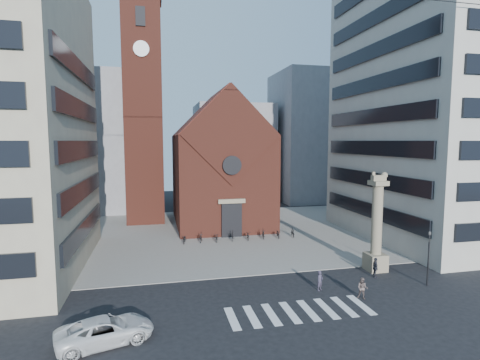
% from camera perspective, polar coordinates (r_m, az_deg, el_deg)
% --- Properties ---
extents(ground, '(120.00, 120.00, 0.00)m').
position_cam_1_polar(ground, '(29.02, 5.68, -16.92)').
color(ground, black).
rests_on(ground, ground).
extents(piazza, '(46.00, 30.00, 0.05)m').
position_cam_1_polar(piazza, '(46.53, -1.81, -8.02)').
color(piazza, gray).
rests_on(piazza, ground).
extents(zebra_crossing, '(10.20, 3.20, 0.01)m').
position_cam_1_polar(zebra_crossing, '(26.62, 9.02, -19.15)').
color(zebra_crossing, white).
rests_on(zebra_crossing, ground).
extents(church, '(12.00, 16.65, 18.00)m').
position_cam_1_polar(church, '(51.20, -3.12, 2.28)').
color(church, maroon).
rests_on(church, ground).
extents(campanile, '(5.50, 5.50, 31.20)m').
position_cam_1_polar(campanile, '(53.54, -14.52, 10.57)').
color(campanile, maroon).
rests_on(campanile, ground).
extents(building_right, '(18.00, 22.00, 32.00)m').
position_cam_1_polar(building_right, '(49.76, 28.73, 10.70)').
color(building_right, '#AFAB9E').
rests_on(building_right, ground).
extents(bg_block_left, '(16.00, 14.00, 22.00)m').
position_cam_1_polar(bg_block_left, '(66.33, -22.80, 5.27)').
color(bg_block_left, gray).
rests_on(bg_block_left, ground).
extents(bg_block_mid, '(14.00, 12.00, 18.00)m').
position_cam_1_polar(bg_block_mid, '(71.86, -1.07, 4.16)').
color(bg_block_mid, gray).
rests_on(bg_block_mid, ground).
extents(bg_block_right, '(16.00, 14.00, 24.00)m').
position_cam_1_polar(bg_block_right, '(73.95, 11.72, 6.41)').
color(bg_block_right, gray).
rests_on(bg_block_right, ground).
extents(lion_column, '(1.63, 1.60, 8.68)m').
position_cam_1_polar(lion_column, '(34.77, 20.09, -7.39)').
color(lion_column, gray).
rests_on(lion_column, ground).
extents(traffic_light, '(0.13, 0.16, 4.30)m').
position_cam_1_polar(traffic_light, '(33.10, 26.79, -10.44)').
color(traffic_light, black).
rests_on(traffic_light, ground).
extents(white_car, '(5.74, 3.82, 1.46)m').
position_cam_1_polar(white_car, '(23.73, -19.81, -20.78)').
color(white_car, silver).
rests_on(white_car, ground).
extents(pedestrian_0, '(0.66, 0.60, 1.52)m').
position_cam_1_polar(pedestrian_0, '(29.91, 12.09, -14.75)').
color(pedestrian_0, '#373144').
rests_on(pedestrian_0, ground).
extents(pedestrian_1, '(0.97, 0.94, 1.57)m').
position_cam_1_polar(pedestrian_1, '(29.18, 18.16, -15.41)').
color(pedestrian_1, '#60514D').
rests_on(pedestrian_1, ground).
extents(pedestrian_2, '(0.63, 1.05, 1.68)m').
position_cam_1_polar(pedestrian_2, '(33.67, 19.93, -12.45)').
color(pedestrian_2, '#292A31').
rests_on(pedestrian_2, ground).
extents(scooter_0, '(0.92, 1.85, 0.93)m').
position_cam_1_polar(scooter_0, '(42.20, -8.44, -8.86)').
color(scooter_0, black).
rests_on(scooter_0, piazza).
extents(scooter_1, '(0.78, 1.77, 1.03)m').
position_cam_1_polar(scooter_1, '(42.36, -5.97, -8.71)').
color(scooter_1, black).
rests_on(scooter_1, piazza).
extents(scooter_2, '(0.92, 1.85, 0.93)m').
position_cam_1_polar(scooter_2, '(42.61, -3.53, -8.67)').
color(scooter_2, black).
rests_on(scooter_2, piazza).
extents(scooter_3, '(0.78, 1.77, 1.03)m').
position_cam_1_polar(scooter_3, '(42.91, -1.13, -8.48)').
color(scooter_3, black).
rests_on(scooter_3, piazza).
extents(scooter_4, '(0.92, 1.85, 0.93)m').
position_cam_1_polar(scooter_4, '(43.31, 1.24, -8.41)').
color(scooter_4, black).
rests_on(scooter_4, piazza).
extents(scooter_5, '(0.78, 1.77, 1.03)m').
position_cam_1_polar(scooter_5, '(43.76, 3.56, -8.20)').
color(scooter_5, black).
rests_on(scooter_5, piazza).
extents(scooter_6, '(0.92, 1.85, 0.93)m').
position_cam_1_polar(scooter_6, '(44.30, 5.82, -8.12)').
color(scooter_6, black).
rests_on(scooter_6, piazza).
extents(scooter_7, '(0.78, 1.77, 1.03)m').
position_cam_1_polar(scooter_7, '(44.88, 8.03, -7.89)').
color(scooter_7, black).
rests_on(scooter_7, piazza).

